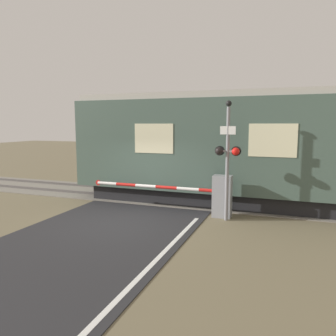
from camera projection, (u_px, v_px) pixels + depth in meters
ground_plane at (124, 221)px, 10.35m from camera, size 80.00×80.00×0.00m
track_bed at (165, 196)px, 13.73m from camera, size 36.00×3.20×0.13m
train at (274, 149)px, 11.98m from camera, size 14.97×3.18×4.18m
crossing_barrier at (213, 195)px, 10.81m from camera, size 5.08×0.44×1.38m
signal_post at (227, 154)px, 10.13m from camera, size 0.81×0.26×3.75m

